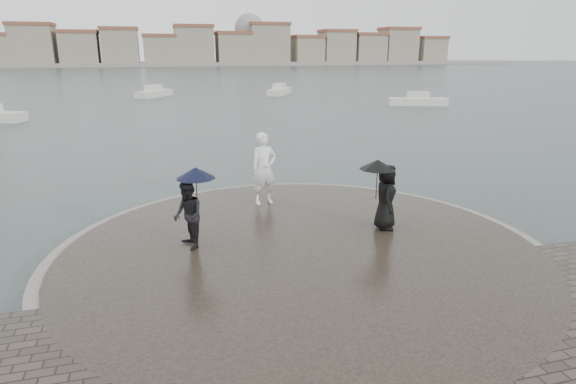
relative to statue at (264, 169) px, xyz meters
name	(u,v)px	position (x,y,z in m)	size (l,w,h in m)	color
ground	(357,336)	(0.09, -7.33, -1.52)	(400.00, 400.00, 0.00)	#2B3835
kerb_ring	(302,255)	(0.09, -3.83, -1.36)	(12.50, 12.50, 0.32)	gray
quay_tip	(302,254)	(0.09, -3.83, -1.33)	(11.90, 11.90, 0.36)	#2D261E
statue	(264,169)	(0.00, 0.00, 0.00)	(0.84, 0.55, 2.31)	white
visitor_left	(190,206)	(-2.57, -3.05, -0.06)	(1.16, 1.07, 2.04)	black
visitor_right	(384,190)	(2.66, -3.11, -0.05)	(1.18, 1.12, 1.95)	black
far_skyline	(139,48)	(-6.20, 153.38, 4.09)	(260.00, 20.00, 37.00)	gray
boats	(223,99)	(3.58, 34.63, -1.14)	(42.29, 21.63, 1.50)	silver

